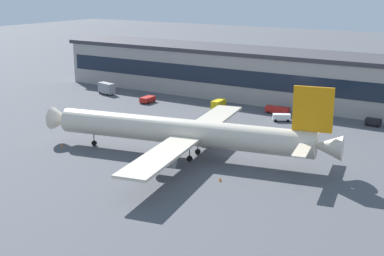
{
  "coord_description": "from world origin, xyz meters",
  "views": [
    {
      "loc": [
        60.35,
        -88.75,
        34.28
      ],
      "look_at": [
        2.49,
        1.77,
        5.0
      ],
      "focal_mm": 50.46,
      "sensor_mm": 36.0,
      "label": 1
    }
  ],
  "objects_px": {
    "follow_me_car": "(281,117)",
    "traffic_cone_0": "(62,145)",
    "belt_loader": "(278,110)",
    "traffic_cone_1": "(152,173)",
    "stair_truck": "(106,88)",
    "airliner": "(186,132)",
    "baggage_tug": "(373,122)",
    "pushback_tractor": "(148,99)",
    "crew_van": "(219,104)",
    "traffic_cone_2": "(220,179)"
  },
  "relations": [
    {
      "from": "crew_van",
      "to": "traffic_cone_2",
      "type": "height_order",
      "value": "crew_van"
    },
    {
      "from": "pushback_tractor",
      "to": "airliner",
      "type": "bearing_deg",
      "value": -44.38
    },
    {
      "from": "baggage_tug",
      "to": "stair_truck",
      "type": "xyz_separation_m",
      "value": [
        -80.9,
        -5.86,
        0.89
      ]
    },
    {
      "from": "crew_van",
      "to": "baggage_tug",
      "type": "height_order",
      "value": "crew_van"
    },
    {
      "from": "pushback_tractor",
      "to": "traffic_cone_2",
      "type": "bearing_deg",
      "value": -41.79
    },
    {
      "from": "pushback_tractor",
      "to": "traffic_cone_1",
      "type": "height_order",
      "value": "pushback_tractor"
    },
    {
      "from": "belt_loader",
      "to": "traffic_cone_1",
      "type": "distance_m",
      "value": 56.11
    },
    {
      "from": "crew_van",
      "to": "stair_truck",
      "type": "distance_m",
      "value": 40.0
    },
    {
      "from": "airliner",
      "to": "baggage_tug",
      "type": "xyz_separation_m",
      "value": [
        25.53,
        44.84,
        -4.08
      ]
    },
    {
      "from": "crew_van",
      "to": "stair_truck",
      "type": "relative_size",
      "value": 0.83
    },
    {
      "from": "airliner",
      "to": "traffic_cone_2",
      "type": "bearing_deg",
      "value": -32.94
    },
    {
      "from": "airliner",
      "to": "stair_truck",
      "type": "distance_m",
      "value": 67.79
    },
    {
      "from": "baggage_tug",
      "to": "belt_loader",
      "type": "xyz_separation_m",
      "value": [
        -24.73,
        -1.0,
        0.07
      ]
    },
    {
      "from": "airliner",
      "to": "traffic_cone_0",
      "type": "distance_m",
      "value": 27.98
    },
    {
      "from": "traffic_cone_1",
      "to": "traffic_cone_2",
      "type": "xyz_separation_m",
      "value": [
        12.03,
        4.02,
        -0.01
      ]
    },
    {
      "from": "airliner",
      "to": "traffic_cone_2",
      "type": "xyz_separation_m",
      "value": [
        12.73,
        -8.25,
        -4.82
      ]
    },
    {
      "from": "belt_loader",
      "to": "traffic_cone_1",
      "type": "xyz_separation_m",
      "value": [
        -0.1,
        -56.1,
        -0.8
      ]
    },
    {
      "from": "belt_loader",
      "to": "follow_me_car",
      "type": "bearing_deg",
      "value": -60.19
    },
    {
      "from": "baggage_tug",
      "to": "belt_loader",
      "type": "bearing_deg",
      "value": -177.69
    },
    {
      "from": "stair_truck",
      "to": "baggage_tug",
      "type": "bearing_deg",
      "value": 4.14
    },
    {
      "from": "traffic_cone_0",
      "to": "airliner",
      "type": "bearing_deg",
      "value": 18.18
    },
    {
      "from": "baggage_tug",
      "to": "traffic_cone_2",
      "type": "bearing_deg",
      "value": -103.56
    },
    {
      "from": "crew_van",
      "to": "traffic_cone_1",
      "type": "bearing_deg",
      "value": -72.96
    },
    {
      "from": "follow_me_car",
      "to": "belt_loader",
      "type": "bearing_deg",
      "value": 119.81
    },
    {
      "from": "traffic_cone_1",
      "to": "crew_van",
      "type": "bearing_deg",
      "value": 107.04
    },
    {
      "from": "belt_loader",
      "to": "traffic_cone_0",
      "type": "bearing_deg",
      "value": -117.23
    },
    {
      "from": "follow_me_car",
      "to": "baggage_tug",
      "type": "bearing_deg",
      "value": 20.54
    },
    {
      "from": "follow_me_car",
      "to": "airliner",
      "type": "bearing_deg",
      "value": -97.23
    },
    {
      "from": "baggage_tug",
      "to": "traffic_cone_1",
      "type": "relative_size",
      "value": 5.15
    },
    {
      "from": "airliner",
      "to": "baggage_tug",
      "type": "relative_size",
      "value": 16.91
    },
    {
      "from": "baggage_tug",
      "to": "traffic_cone_0",
      "type": "height_order",
      "value": "baggage_tug"
    },
    {
      "from": "baggage_tug",
      "to": "traffic_cone_1",
      "type": "height_order",
      "value": "baggage_tug"
    },
    {
      "from": "follow_me_car",
      "to": "traffic_cone_0",
      "type": "bearing_deg",
      "value": -124.09
    },
    {
      "from": "follow_me_car",
      "to": "belt_loader",
      "type": "height_order",
      "value": "belt_loader"
    },
    {
      "from": "stair_truck",
      "to": "follow_me_car",
      "type": "bearing_deg",
      "value": -1.85
    },
    {
      "from": "crew_van",
      "to": "traffic_cone_0",
      "type": "bearing_deg",
      "value": -102.45
    },
    {
      "from": "traffic_cone_0",
      "to": "traffic_cone_2",
      "type": "height_order",
      "value": "traffic_cone_2"
    },
    {
      "from": "traffic_cone_2",
      "to": "belt_loader",
      "type": "bearing_deg",
      "value": 102.9
    },
    {
      "from": "traffic_cone_1",
      "to": "pushback_tractor",
      "type": "bearing_deg",
      "value": 127.86
    },
    {
      "from": "airliner",
      "to": "traffic_cone_0",
      "type": "bearing_deg",
      "value": -161.82
    },
    {
      "from": "belt_loader",
      "to": "traffic_cone_2",
      "type": "xyz_separation_m",
      "value": [
        11.93,
        -52.08,
        -0.81
      ]
    },
    {
      "from": "follow_me_car",
      "to": "traffic_cone_1",
      "type": "height_order",
      "value": "follow_me_car"
    },
    {
      "from": "baggage_tug",
      "to": "traffic_cone_1",
      "type": "bearing_deg",
      "value": -113.5
    },
    {
      "from": "baggage_tug",
      "to": "airliner",
      "type": "bearing_deg",
      "value": -119.66
    },
    {
      "from": "belt_loader",
      "to": "stair_truck",
      "type": "bearing_deg",
      "value": -175.05
    },
    {
      "from": "airliner",
      "to": "pushback_tractor",
      "type": "xyz_separation_m",
      "value": [
        -36.93,
        36.13,
        -4.11
      ]
    },
    {
      "from": "traffic_cone_0",
      "to": "belt_loader",
      "type": "bearing_deg",
      "value": 62.77
    },
    {
      "from": "airliner",
      "to": "pushback_tractor",
      "type": "bearing_deg",
      "value": 135.62
    },
    {
      "from": "crew_van",
      "to": "baggage_tug",
      "type": "distance_m",
      "value": 41.18
    },
    {
      "from": "traffic_cone_0",
      "to": "traffic_cone_1",
      "type": "height_order",
      "value": "traffic_cone_1"
    }
  ]
}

